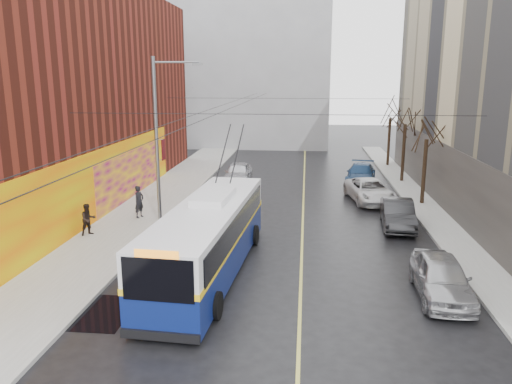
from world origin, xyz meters
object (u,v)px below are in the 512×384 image
trolleybus (209,237)px  tree_near (428,127)px  parked_car_b (398,214)px  parked_car_c (370,191)px  following_car (238,173)px  parked_car_a (441,277)px  tree_far (391,109)px  tree_mid (406,114)px  pedestrian_a (139,202)px  pedestrian_b (88,219)px  streetlight_pole (159,138)px  parked_car_d (361,174)px

trolleybus → tree_near: bearing=51.5°
parked_car_b → parked_car_c: bearing=101.9°
tree_near → following_car: (-12.56, 5.56, -4.19)m
tree_near → parked_car_a: bearing=-99.6°
tree_far → tree_mid: bearing=-90.0°
tree_far → following_car: tree_far is taller
parked_car_b → pedestrian_a: bearing=-176.2°
tree_near → trolleybus: tree_near is taller
tree_near → pedestrian_b: 20.52m
parked_car_a → tree_near: bearing=82.2°
streetlight_pole → pedestrian_b: size_ratio=5.57×
parked_car_b → following_car: bearing=137.6°
following_car → parked_car_a: bearing=-61.4°
streetlight_pole → parked_car_d: bearing=45.9°
trolleybus → pedestrian_b: size_ratio=7.45×
tree_mid → parked_car_c: bearing=-116.6°
parked_car_c → parked_car_d: bearing=80.2°
trolleybus → parked_car_d: trolleybus is taller
tree_near → parked_car_b: (-2.41, -5.08, -4.22)m
following_car → pedestrian_b: bearing=-111.4°
tree_near → tree_far: bearing=90.0°
tree_mid → following_car: tree_mid is taller
tree_mid → trolleybus: 22.80m
tree_far → parked_car_d: 9.43m
tree_mid → parked_car_d: bearing=-167.6°
tree_near → parked_car_c: bearing=169.2°
tree_far → trolleybus: tree_far is taller
pedestrian_b → parked_car_c: bearing=-16.1°
pedestrian_a → tree_mid: bearing=-31.7°
tree_mid → pedestrian_a: tree_mid is taller
parked_car_a → pedestrian_a: pedestrian_a is taller
trolleybus → parked_car_d: (8.11, 18.75, -0.83)m
tree_near → tree_mid: (0.00, 7.00, 0.28)m
tree_far → trolleybus: bearing=-113.1°
parked_car_b → streetlight_pole: bearing=-171.9°
tree_near → parked_car_c: tree_near is taller
tree_near → pedestrian_b: (-18.28, -8.43, -4.02)m
tree_near → parked_car_a: (-2.34, -13.86, -4.20)m
parked_car_a → tree_far: bearing=87.0°
following_car → tree_mid: bearing=7.4°
trolleybus → following_car: size_ratio=2.60×
parked_car_a → pedestrian_a: size_ratio=2.49×
tree_mid → trolleybus: size_ratio=0.56×
following_car → tree_far: bearing=34.7°
trolleybus → pedestrian_b: trolleybus is taller
tree_mid → tree_near: bearing=-90.0°
tree_far → parked_car_c: (-3.20, -13.39, -4.41)m
streetlight_pole → tree_far: streetlight_pole is taller
parked_car_b → tree_far: bearing=86.8°
parked_car_c → pedestrian_a: size_ratio=2.88×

